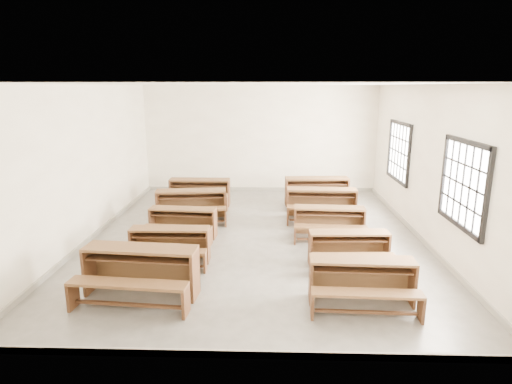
{
  "coord_description": "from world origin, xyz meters",
  "views": [
    {
      "loc": [
        0.27,
        -8.71,
        3.16
      ],
      "look_at": [
        0.0,
        0.0,
        1.0
      ],
      "focal_mm": 30.0,
      "sensor_mm": 36.0,
      "label": 1
    }
  ],
  "objects_px": {
    "desk_set_3": "(191,203)",
    "desk_set_1": "(170,243)",
    "desk_set_4": "(200,190)",
    "desk_set_7": "(329,220)",
    "desk_set_0": "(140,269)",
    "desk_set_9": "(317,189)",
    "desk_set_6": "(349,247)",
    "desk_set_8": "(322,202)",
    "desk_set_5": "(362,279)",
    "desk_set_2": "(183,221)"
  },
  "relations": [
    {
      "from": "desk_set_9",
      "to": "desk_set_4",
      "type": "bearing_deg",
      "value": 178.42
    },
    {
      "from": "desk_set_5",
      "to": "desk_set_6",
      "type": "distance_m",
      "value": 1.39
    },
    {
      "from": "desk_set_0",
      "to": "desk_set_8",
      "type": "xyz_separation_m",
      "value": [
        3.24,
        4.06,
        -0.02
      ]
    },
    {
      "from": "desk_set_1",
      "to": "desk_set_6",
      "type": "relative_size",
      "value": 1.0
    },
    {
      "from": "desk_set_4",
      "to": "desk_set_5",
      "type": "distance_m",
      "value": 6.25
    },
    {
      "from": "desk_set_7",
      "to": "desk_set_5",
      "type": "bearing_deg",
      "value": -84.78
    },
    {
      "from": "desk_set_5",
      "to": "desk_set_9",
      "type": "distance_m",
      "value": 5.44
    },
    {
      "from": "desk_set_2",
      "to": "desk_set_9",
      "type": "bearing_deg",
      "value": 44.63
    },
    {
      "from": "desk_set_8",
      "to": "desk_set_3",
      "type": "bearing_deg",
      "value": -173.69
    },
    {
      "from": "desk_set_0",
      "to": "desk_set_7",
      "type": "relative_size",
      "value": 1.18
    },
    {
      "from": "desk_set_5",
      "to": "desk_set_9",
      "type": "xyz_separation_m",
      "value": [
        -0.08,
        5.44,
        0.04
      ]
    },
    {
      "from": "desk_set_7",
      "to": "desk_set_8",
      "type": "xyz_separation_m",
      "value": [
        -0.01,
        1.32,
        0.05
      ]
    },
    {
      "from": "desk_set_0",
      "to": "desk_set_9",
      "type": "relative_size",
      "value": 1.03
    },
    {
      "from": "desk_set_3",
      "to": "desk_set_6",
      "type": "xyz_separation_m",
      "value": [
        3.3,
        -2.6,
        -0.06
      ]
    },
    {
      "from": "desk_set_4",
      "to": "desk_set_7",
      "type": "xyz_separation_m",
      "value": [
        3.17,
        -2.45,
        -0.03
      ]
    },
    {
      "from": "desk_set_0",
      "to": "desk_set_4",
      "type": "bearing_deg",
      "value": 94.17
    },
    {
      "from": "desk_set_2",
      "to": "desk_set_7",
      "type": "xyz_separation_m",
      "value": [
        3.13,
        0.07,
        0.02
      ]
    },
    {
      "from": "desk_set_1",
      "to": "desk_set_3",
      "type": "height_order",
      "value": "desk_set_3"
    },
    {
      "from": "desk_set_0",
      "to": "desk_set_5",
      "type": "distance_m",
      "value": 3.35
    },
    {
      "from": "desk_set_2",
      "to": "desk_set_8",
      "type": "relative_size",
      "value": 0.86
    },
    {
      "from": "desk_set_1",
      "to": "desk_set_9",
      "type": "xyz_separation_m",
      "value": [
        3.12,
        3.98,
        0.07
      ]
    },
    {
      "from": "desk_set_9",
      "to": "desk_set_6",
      "type": "bearing_deg",
      "value": -91.65
    },
    {
      "from": "desk_set_4",
      "to": "desk_set_5",
      "type": "height_order",
      "value": "desk_set_4"
    },
    {
      "from": "desk_set_1",
      "to": "desk_set_0",
      "type": "bearing_deg",
      "value": -97.13
    },
    {
      "from": "desk_set_0",
      "to": "desk_set_8",
      "type": "distance_m",
      "value": 5.19
    },
    {
      "from": "desk_set_7",
      "to": "desk_set_4",
      "type": "bearing_deg",
      "value": 145.71
    },
    {
      "from": "desk_set_2",
      "to": "desk_set_3",
      "type": "height_order",
      "value": "desk_set_3"
    },
    {
      "from": "desk_set_7",
      "to": "desk_set_9",
      "type": "distance_m",
      "value": 2.57
    },
    {
      "from": "desk_set_4",
      "to": "desk_set_8",
      "type": "relative_size",
      "value": 0.95
    },
    {
      "from": "desk_set_4",
      "to": "desk_set_6",
      "type": "bearing_deg",
      "value": -49.35
    },
    {
      "from": "desk_set_3",
      "to": "desk_set_6",
      "type": "bearing_deg",
      "value": -44.67
    },
    {
      "from": "desk_set_0",
      "to": "desk_set_5",
      "type": "xyz_separation_m",
      "value": [
        3.34,
        -0.14,
        -0.05
      ]
    },
    {
      "from": "desk_set_0",
      "to": "desk_set_6",
      "type": "relative_size",
      "value": 1.25
    },
    {
      "from": "desk_set_8",
      "to": "desk_set_4",
      "type": "bearing_deg",
      "value": 162.75
    },
    {
      "from": "desk_set_1",
      "to": "desk_set_5",
      "type": "relative_size",
      "value": 0.93
    },
    {
      "from": "desk_set_6",
      "to": "desk_set_8",
      "type": "height_order",
      "value": "desk_set_8"
    },
    {
      "from": "desk_set_8",
      "to": "desk_set_9",
      "type": "distance_m",
      "value": 1.24
    },
    {
      "from": "desk_set_1",
      "to": "desk_set_7",
      "type": "bearing_deg",
      "value": 23.74
    },
    {
      "from": "desk_set_4",
      "to": "desk_set_5",
      "type": "xyz_separation_m",
      "value": [
        3.26,
        -5.33,
        -0.02
      ]
    },
    {
      "from": "desk_set_5",
      "to": "desk_set_6",
      "type": "relative_size",
      "value": 1.08
    },
    {
      "from": "desk_set_5",
      "to": "desk_set_3",
      "type": "bearing_deg",
      "value": 131.36
    },
    {
      "from": "desk_set_3",
      "to": "desk_set_8",
      "type": "bearing_deg",
      "value": -2.58
    },
    {
      "from": "desk_set_6",
      "to": "desk_set_7",
      "type": "distance_m",
      "value": 1.5
    },
    {
      "from": "desk_set_6",
      "to": "desk_set_8",
      "type": "relative_size",
      "value": 0.85
    },
    {
      "from": "desk_set_1",
      "to": "desk_set_2",
      "type": "height_order",
      "value": "desk_set_1"
    },
    {
      "from": "desk_set_1",
      "to": "desk_set_4",
      "type": "xyz_separation_m",
      "value": [
        -0.07,
        3.86,
        0.05
      ]
    },
    {
      "from": "desk_set_1",
      "to": "desk_set_8",
      "type": "distance_m",
      "value": 4.13
    },
    {
      "from": "desk_set_3",
      "to": "desk_set_1",
      "type": "bearing_deg",
      "value": -95.41
    },
    {
      "from": "desk_set_4",
      "to": "desk_set_5",
      "type": "bearing_deg",
      "value": -58.01
    },
    {
      "from": "desk_set_2",
      "to": "desk_set_8",
      "type": "distance_m",
      "value": 3.42
    }
  ]
}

